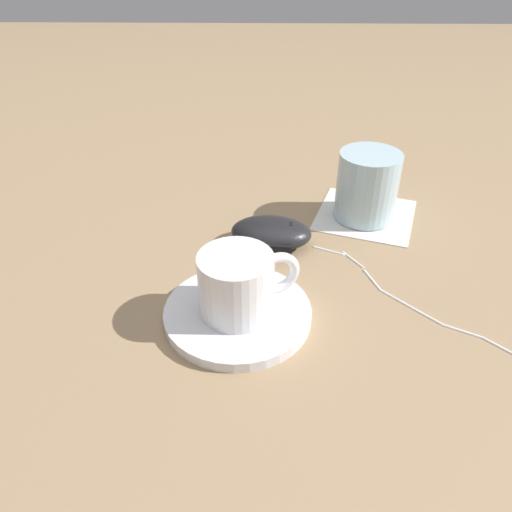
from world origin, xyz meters
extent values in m
plane|color=#9E7F5B|center=(0.00, 0.00, 0.00)|extent=(3.00, 3.00, 0.00)
cylinder|color=white|center=(0.06, 0.11, 0.01)|extent=(0.15, 0.15, 0.01)
cylinder|color=white|center=(0.06, 0.11, 0.04)|extent=(0.08, 0.08, 0.07)
torus|color=white|center=(0.02, 0.09, 0.05)|extent=(0.05, 0.03, 0.05)
ellipsoid|color=black|center=(0.02, -0.03, 0.02)|extent=(0.11, 0.08, 0.03)
cylinder|color=black|center=(0.00, -0.03, 0.03)|extent=(0.01, 0.01, 0.01)
cube|color=black|center=(0.02, -0.06, 0.01)|extent=(0.06, 0.01, 0.02)
cube|color=black|center=(0.03, 0.00, 0.01)|extent=(0.06, 0.01, 0.02)
cylinder|color=white|center=(-0.05, -0.02, 0.00)|extent=(0.04, 0.02, 0.00)
cylinder|color=white|center=(-0.08, 0.00, 0.00)|extent=(0.02, 0.03, 0.00)
cylinder|color=white|center=(-0.09, 0.04, 0.00)|extent=(0.02, 0.04, 0.00)
cylinder|color=white|center=(-0.11, 0.07, 0.00)|extent=(0.03, 0.03, 0.00)
cylinder|color=white|center=(-0.14, 0.10, 0.00)|extent=(0.03, 0.03, 0.00)
cylinder|color=white|center=(-0.17, 0.12, 0.00)|extent=(0.04, 0.02, 0.00)
cylinder|color=white|center=(-0.20, 0.14, 0.00)|extent=(0.03, 0.03, 0.00)
sphere|color=white|center=(-0.03, -0.03, 0.00)|extent=(0.00, 0.00, 0.00)
sphere|color=white|center=(-0.07, -0.01, 0.00)|extent=(0.00, 0.00, 0.00)
sphere|color=white|center=(-0.09, 0.02, 0.00)|extent=(0.00, 0.00, 0.00)
sphere|color=white|center=(-0.10, 0.06, 0.00)|extent=(0.00, 0.00, 0.00)
sphere|color=white|center=(-0.12, 0.09, 0.00)|extent=(0.00, 0.00, 0.00)
sphere|color=white|center=(-0.15, 0.11, 0.00)|extent=(0.00, 0.00, 0.00)
sphere|color=white|center=(-0.19, 0.13, 0.00)|extent=(0.00, 0.00, 0.00)
cube|color=silver|center=(-0.11, -0.11, 0.00)|extent=(0.16, 0.16, 0.00)
cylinder|color=silver|center=(-0.10, -0.10, 0.05)|extent=(0.08, 0.08, 0.09)
camera|label=1|loc=(0.03, 0.49, 0.35)|focal=35.00mm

